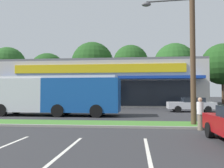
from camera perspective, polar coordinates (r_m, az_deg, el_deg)
grass_median at (r=14.25m, az=-6.38°, el=-9.48°), size 56.00×2.20×0.12m
curb_lip at (r=13.07m, az=-7.52°, el=-10.14°), size 56.00×0.24×0.12m
parking_stripe_2 at (r=7.77m, az=-11.85°, el=-16.03°), size 0.12×4.80×0.01m
parking_stripe_3 at (r=7.62m, az=8.79°, el=-16.33°), size 0.12×4.80×0.01m
storefront_building at (r=36.03m, az=-2.05°, el=-0.06°), size 27.98×13.02×6.44m
tree_far_left at (r=51.33m, az=-23.93°, el=4.34°), size 6.93×6.93×11.04m
tree_left at (r=50.00m, az=-15.33°, el=3.03°), size 7.37×7.37×10.07m
tree_mid_left at (r=47.38m, az=-4.77°, el=5.10°), size 8.39×8.39×12.10m
tree_mid at (r=44.27m, az=4.55°, el=5.18°), size 6.61×6.61×10.88m
tree_mid_right at (r=44.89m, az=14.97°, el=4.76°), size 7.58×7.58×11.06m
tree_right at (r=45.30m, az=25.25°, el=4.38°), size 7.18×7.18×10.51m
utility_pole at (r=14.43m, az=18.40°, el=12.03°), size 3.03×2.40×10.08m
city_bus at (r=20.13m, az=-14.11°, el=-2.44°), size 11.17×2.86×3.25m
car_1 at (r=27.35m, az=-16.93°, el=-4.38°), size 4.70×1.98×1.52m
car_2 at (r=24.67m, az=18.66°, el=-4.72°), size 4.52×1.97×1.42m
pedestrian_by_pole at (r=12.74m, az=20.65°, el=-6.76°), size 0.33×0.33×1.64m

